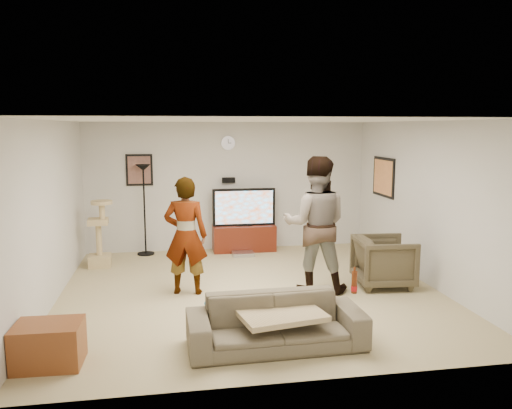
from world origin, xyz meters
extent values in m
cube|color=tan|center=(0.00, 0.00, -0.01)|extent=(5.50, 5.50, 0.02)
cube|color=silver|center=(0.00, 0.00, 2.51)|extent=(5.50, 5.50, 0.02)
cube|color=silver|center=(0.00, 2.75, 1.25)|extent=(5.50, 0.04, 2.50)
cube|color=silver|center=(0.00, -2.75, 1.25)|extent=(5.50, 0.04, 2.50)
cube|color=silver|center=(-2.75, 0.00, 1.25)|extent=(0.04, 5.50, 2.50)
cube|color=silver|center=(2.75, 0.00, 1.25)|extent=(0.04, 5.50, 2.50)
cylinder|color=white|center=(0.00, 2.72, 2.10)|extent=(0.26, 0.04, 0.26)
cube|color=black|center=(0.00, 2.69, 1.38)|extent=(0.25, 0.10, 0.10)
cube|color=brown|center=(-1.70, 2.73, 1.60)|extent=(0.42, 0.03, 0.52)
cube|color=#E08B50|center=(2.73, 1.60, 1.50)|extent=(0.03, 0.78, 0.62)
cube|color=#49160C|center=(0.27, 2.50, 0.25)|extent=(1.22, 0.45, 0.51)
cube|color=#ADACBA|center=(0.20, 2.11, 0.04)|extent=(0.40, 0.30, 0.07)
cube|color=black|center=(0.27, 2.50, 0.87)|extent=(1.22, 0.08, 0.72)
cube|color=#51B7EF|center=(0.27, 2.46, 0.87)|extent=(1.12, 0.01, 0.64)
cylinder|color=black|center=(-1.62, 2.53, 0.85)|extent=(0.32, 0.32, 1.71)
cube|color=tan|center=(-2.37, 1.81, 0.58)|extent=(0.40, 0.40, 1.17)
imported|color=#A5A7B1|center=(-0.93, 0.09, 0.86)|extent=(0.69, 0.53, 1.71)
imported|color=navy|center=(0.95, -0.10, 1.00)|extent=(1.14, 0.99, 2.00)
imported|color=brown|center=(-0.03, -1.94, 0.28)|extent=(1.95, 0.80, 0.57)
cube|color=tan|center=(0.01, -1.94, 0.38)|extent=(1.01, 0.85, 0.06)
cylinder|color=#5A230B|center=(0.86, -1.94, 0.69)|extent=(0.06, 0.06, 0.25)
imported|color=#443C2B|center=(2.05, -0.07, 0.38)|extent=(0.90, 0.88, 0.76)
cube|color=brown|center=(-2.40, -1.98, 0.22)|extent=(0.68, 0.52, 0.44)
sphere|color=#00669F|center=(-0.68, -0.52, 0.04)|extent=(0.08, 0.08, 0.08)
camera|label=1|loc=(-1.15, -7.17, 2.41)|focal=35.76mm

